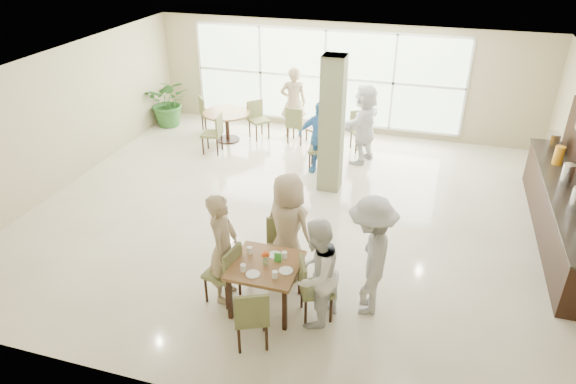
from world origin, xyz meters
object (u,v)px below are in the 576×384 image
(round_table_right, at_px, (324,132))
(buffet_counter, at_px, (562,210))
(teen_standing, at_px, (370,256))
(adult_a, at_px, (319,137))
(teen_right, at_px, (316,273))
(teen_left, at_px, (223,248))
(round_table_left, at_px, (227,118))
(teen_far, at_px, (288,227))
(adult_standing, at_px, (293,102))
(main_table, at_px, (266,269))
(potted_plant, at_px, (169,102))
(adult_b, at_px, (364,124))

(round_table_right, height_order, buffet_counter, buffet_counter)
(teen_standing, distance_m, adult_a, 4.62)
(round_table_right, bearing_deg, teen_right, -78.01)
(teen_left, bearing_deg, round_table_left, 16.76)
(teen_far, bearing_deg, adult_standing, -50.99)
(adult_standing, bearing_deg, adult_a, 103.57)
(round_table_right, height_order, adult_standing, adult_standing)
(round_table_left, xyz_separation_m, adult_standing, (1.53, 0.74, 0.32))
(teen_far, height_order, adult_a, teen_far)
(buffet_counter, bearing_deg, teen_left, -147.64)
(teen_standing, bearing_deg, teen_left, -85.91)
(round_table_right, bearing_deg, main_table, -85.41)
(potted_plant, distance_m, teen_far, 7.36)
(teen_left, height_order, adult_a, teen_left)
(teen_right, relative_size, adult_b, 0.90)
(teen_far, xyz_separation_m, adult_a, (-0.43, 3.81, -0.08))
(teen_right, relative_size, teen_standing, 0.90)
(buffet_counter, bearing_deg, teen_right, -137.34)
(teen_left, bearing_deg, adult_b, -17.70)
(buffet_counter, distance_m, teen_left, 5.97)
(teen_left, xyz_separation_m, teen_standing, (2.07, 0.33, 0.05))
(teen_right, bearing_deg, round_table_left, -130.14)
(main_table, distance_m, teen_standing, 1.49)
(teen_far, bearing_deg, potted_plant, -23.76)
(teen_standing, relative_size, adult_b, 1.00)
(main_table, bearing_deg, adult_a, 94.20)
(round_table_right, xyz_separation_m, adult_standing, (-1.00, 0.88, 0.36))
(main_table, relative_size, teen_left, 0.55)
(teen_left, bearing_deg, buffet_counter, -63.13)
(teen_right, bearing_deg, round_table_right, -150.85)
(adult_b, height_order, adult_standing, adult_b)
(potted_plant, relative_size, teen_far, 0.75)
(teen_left, xyz_separation_m, adult_standing, (-0.79, 6.41, 0.04))
(round_table_right, distance_m, potted_plant, 4.48)
(round_table_right, distance_m, adult_standing, 1.38)
(teen_far, bearing_deg, teen_standing, -175.13)
(buffet_counter, xyz_separation_m, teen_far, (-4.29, -2.40, 0.33))
(teen_left, relative_size, adult_standing, 0.95)
(buffet_counter, height_order, adult_b, buffet_counter)
(round_table_left, height_order, buffet_counter, buffet_counter)
(round_table_right, relative_size, potted_plant, 0.75)
(teen_left, height_order, teen_far, teen_far)
(teen_left, xyz_separation_m, adult_a, (0.32, 4.60, -0.06))
(potted_plant, bearing_deg, teen_right, -48.42)
(main_table, distance_m, round_table_right, 5.59)
(teen_left, distance_m, teen_standing, 2.10)
(potted_plant, height_order, teen_far, teen_far)
(main_table, xyz_separation_m, adult_b, (0.51, 5.45, 0.26))
(teen_right, bearing_deg, adult_b, -160.33)
(teen_far, height_order, adult_b, adult_b)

